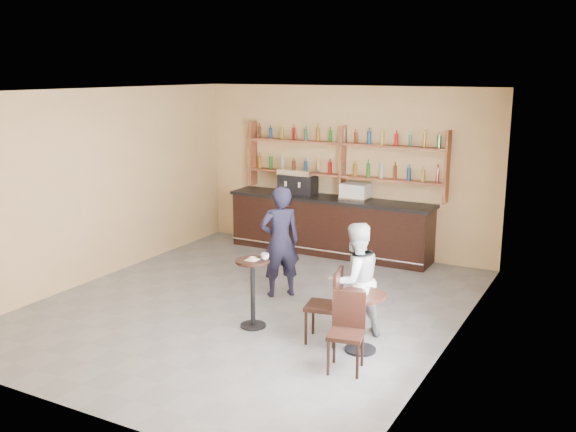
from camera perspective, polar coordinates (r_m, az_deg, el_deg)
The scene contains 23 objects.
floor at distance 9.83m, azimuth -3.27°, elevation -7.92°, with size 7.00×7.00×0.00m, color slate.
ceiling at distance 9.20m, azimuth -3.53°, elevation 11.06°, with size 7.00×7.00×0.00m, color white.
wall_back at distance 12.45m, azimuth 5.10°, elevation 4.10°, with size 7.00×7.00×0.00m, color #DAB37C.
wall_front at distance 6.76m, azimuth -19.18°, elevation -4.07°, with size 7.00×7.00×0.00m, color #DAB37C.
wall_left at distance 11.23m, azimuth -16.55°, elevation 2.66°, with size 7.00×7.00×0.00m, color #DAB37C.
wall_right at distance 8.25m, azimuth 14.65°, elevation -0.77°, with size 7.00×7.00×0.00m, color #DAB37C.
window_pane at distance 7.10m, azimuth 12.30°, elevation -2.00°, with size 2.00×2.00×0.00m, color white.
window_frame at distance 7.10m, azimuth 12.26°, elevation -1.99°, with size 0.04×1.70×2.10m, color black, non-canonical shape.
shelf_unit at distance 12.31m, azimuth 4.88°, elevation 4.99°, with size 4.00×0.26×1.40m, color brown, non-canonical shape.
liquor_bottles at distance 12.28m, azimuth 4.89°, elevation 5.78°, with size 3.68×0.10×1.00m, color #8C5919, non-canonical shape.
bar_counter at distance 12.41m, azimuth 3.70°, elevation -0.85°, with size 4.07×0.80×1.10m, color black, non-canonical shape.
espresso_machine at distance 12.54m, azimuth 0.89°, elevation 3.06°, with size 0.70×0.45×0.50m, color black, non-canonical shape.
pastry_case at distance 12.05m, azimuth 6.03°, elevation 2.15°, with size 0.53×0.42×0.32m, color silver, non-canonical shape.
pedestal_table at distance 8.89m, azimuth -3.15°, elevation -6.89°, with size 0.47×0.47×0.96m, color black, non-canonical shape.
napkin at distance 8.74m, azimuth -3.19°, elevation -3.90°, with size 0.16×0.16×0.00m, color white.
donut at distance 8.72m, azimuth -3.17°, elevation -3.79°, with size 0.11×0.11×0.04m, color #CB7C4A.
cup_pedestal at distance 8.74m, azimuth -2.06°, elevation -3.61°, with size 0.11×0.11×0.09m, color white.
man_main at distance 9.98m, azimuth -0.73°, elevation -2.29°, with size 0.64×0.42×1.75m, color black.
cafe_table at distance 8.23m, azimuth 6.50°, elevation -9.38°, with size 0.60×0.60×0.76m, color black, non-canonical shape.
cup_cafe at distance 8.06m, azimuth 6.91°, elevation -6.63°, with size 0.10×0.10×0.09m, color white.
chair_west at distance 8.43m, azimuth 3.15°, elevation -7.92°, with size 0.43×0.43×0.99m, color black, non-canonical shape.
chair_south at distance 7.67m, azimuth 5.17°, elevation -10.38°, with size 0.40×0.40×0.93m, color black, non-canonical shape.
patron_second at distance 8.51m, azimuth 5.97°, elevation -5.72°, with size 0.76×0.59×1.56m, color gray.
Camera 1 is at (4.84, -7.82, 3.48)m, focal length 40.00 mm.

